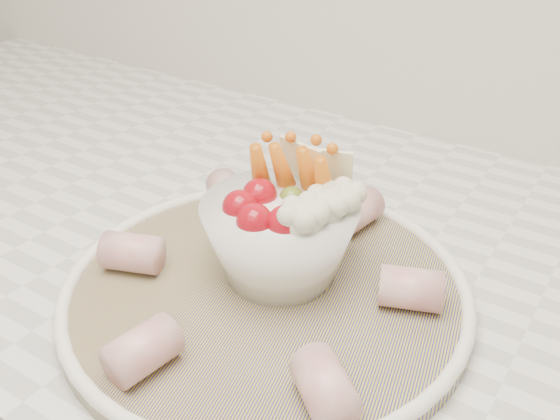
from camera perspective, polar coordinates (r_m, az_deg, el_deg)
The scene contains 3 objects.
serving_platter at distance 0.54m, azimuth -1.28°, elevation -7.30°, with size 0.42×0.42×0.02m.
veggie_bowl at distance 0.53m, azimuth 0.26°, elevation -1.99°, with size 0.14×0.14×0.12m.
cured_meat_rolls at distance 0.53m, azimuth -1.30°, elevation -5.49°, with size 0.29×0.31×0.03m.
Camera 1 is at (0.10, 1.00, 1.27)m, focal length 40.00 mm.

